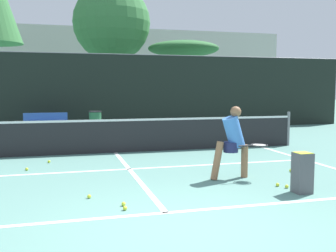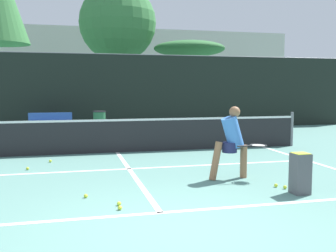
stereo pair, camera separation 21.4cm
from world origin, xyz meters
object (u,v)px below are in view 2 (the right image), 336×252
at_px(player_practicing, 232,140).
at_px(parked_car, 175,109).
at_px(courtside_bench, 50,123).
at_px(ball_hopper, 300,172).
at_px(trash_bin, 99,123).

relative_size(player_practicing, parked_car, 0.33).
relative_size(player_practicing, courtside_bench, 0.88).
xyz_separation_m(player_practicing, ball_hopper, (0.69, -1.34, -0.42)).
xyz_separation_m(ball_hopper, parked_car, (1.84, 15.47, 0.27)).
bearing_deg(trash_bin, parked_car, 51.12).
bearing_deg(parked_car, courtside_bench, -140.07).
xyz_separation_m(player_practicing, courtside_bench, (-3.92, 8.72, -0.32)).
relative_size(trash_bin, parked_car, 0.21).
bearing_deg(courtside_bench, trash_bin, -8.98).
height_order(ball_hopper, parked_car, parked_car).
distance_m(player_practicing, ball_hopper, 1.57).
xyz_separation_m(player_practicing, trash_bin, (-2.05, 8.44, -0.33)).
relative_size(ball_hopper, courtside_bench, 0.43).
relative_size(courtside_bench, parked_car, 0.37).
height_order(player_practicing, parked_car, parked_car).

